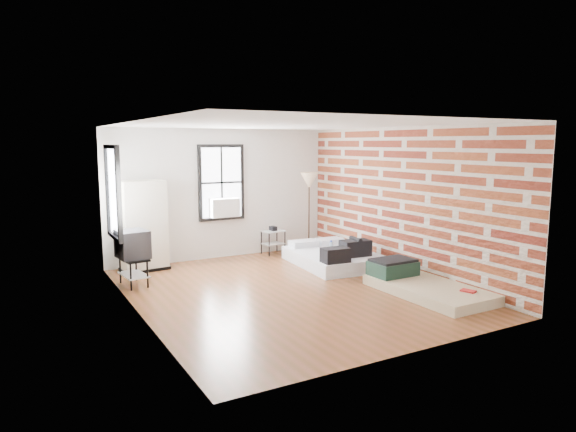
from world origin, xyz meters
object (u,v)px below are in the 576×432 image
wardrobe (143,226)px  mattress_main (334,257)px  floor_lamp (309,184)px  mattress_bare (420,284)px  side_table (273,235)px  tv_stand (133,246)px

wardrobe → mattress_main: bearing=-30.3°
wardrobe → floor_lamp: 3.79m
floor_lamp → mattress_bare: bearing=-90.3°
mattress_main → wardrobe: wardrobe is taller
side_table → tv_stand: bearing=-161.8°
mattress_main → floor_lamp: bearing=86.4°
side_table → tv_stand: 3.53m
side_table → floor_lamp: (0.81, -0.22, 1.15)m
wardrobe → floor_lamp: floor_lamp is taller
mattress_main → floor_lamp: size_ratio=1.17×
mattress_main → side_table: mattress_main is taller
mattress_bare → wardrobe: (-3.70, 3.79, 0.75)m
mattress_bare → tv_stand: bearing=145.8°
wardrobe → tv_stand: 1.13m
floor_lamp → side_table: bearing=165.1°
side_table → mattress_main: bearing=-68.5°
mattress_main → tv_stand: size_ratio=2.16×
side_table → wardrobe: bearing=-178.6°
wardrobe → mattress_bare: bearing=-53.0°
mattress_main → floor_lamp: (0.20, 1.34, 1.40)m
mattress_main → side_table: (-0.61, 1.56, 0.25)m
mattress_main → wardrobe: bearing=162.0°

